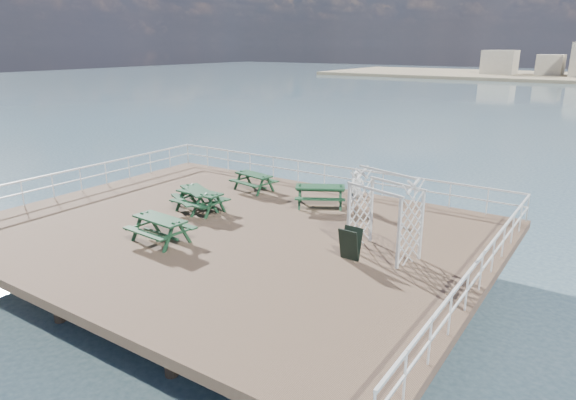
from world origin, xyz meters
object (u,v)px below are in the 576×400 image
(picnic_table_b, at_px, (200,197))
(trellis_arbor, at_px, (384,218))
(picnic_table_c, at_px, (320,192))
(picnic_table_e, at_px, (160,224))
(person, at_px, (357,190))
(picnic_table_d, at_px, (197,195))
(picnic_table_a, at_px, (254,178))

(picnic_table_b, distance_m, trellis_arbor, 7.88)
(picnic_table_c, relative_size, picnic_table_e, 1.21)
(picnic_table_c, height_order, person, person)
(picnic_table_b, bearing_deg, picnic_table_d, 156.61)
(picnic_table_a, relative_size, picnic_table_b, 1.04)
(picnic_table_a, bearing_deg, picnic_table_c, 4.47)
(picnic_table_b, distance_m, picnic_table_d, 0.32)
(picnic_table_c, bearing_deg, picnic_table_a, 144.93)
(picnic_table_e, xyz_separation_m, trellis_arbor, (6.69, 3.23, 0.59))
(picnic_table_a, xyz_separation_m, picnic_table_c, (3.73, -0.36, 0.06))
(picnic_table_d, height_order, picnic_table_e, picnic_table_e)
(picnic_table_d, bearing_deg, picnic_table_e, -39.45)
(picnic_table_b, distance_m, picnic_table_c, 4.90)
(picnic_table_c, distance_m, picnic_table_d, 5.03)
(picnic_table_e, height_order, trellis_arbor, trellis_arbor)
(picnic_table_d, height_order, trellis_arbor, trellis_arbor)
(picnic_table_d, xyz_separation_m, person, (5.30, 3.77, 0.17))
(picnic_table_e, bearing_deg, picnic_table_b, 114.40)
(trellis_arbor, bearing_deg, picnic_table_d, -164.92)
(picnic_table_c, xyz_separation_m, person, (1.37, 0.62, 0.15))
(picnic_table_d, bearing_deg, picnic_table_a, 113.68)
(picnic_table_b, relative_size, trellis_arbor, 0.72)
(picnic_table_e, distance_m, trellis_arbor, 7.46)
(picnic_table_a, bearing_deg, person, 12.96)
(picnic_table_b, bearing_deg, person, 39.73)
(picnic_table_c, xyz_separation_m, trellis_arbor, (4.23, -3.23, 0.59))
(picnic_table_e, bearing_deg, picnic_table_d, 117.94)
(picnic_table_a, height_order, picnic_table_d, picnic_table_d)
(picnic_table_a, distance_m, trellis_arbor, 8.75)
(picnic_table_a, xyz_separation_m, trellis_arbor, (7.95, -3.59, 0.64))
(picnic_table_a, distance_m, picnic_table_c, 3.75)
(picnic_table_b, bearing_deg, picnic_table_a, 93.24)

